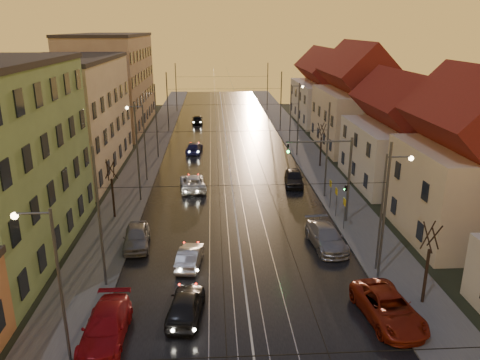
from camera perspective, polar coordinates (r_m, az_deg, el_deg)
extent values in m
cube|color=black|center=(59.05, -1.49, 3.11)|extent=(16.00, 120.00, 0.04)
cube|color=#4C4C4C|center=(59.58, -11.16, 2.96)|extent=(4.00, 120.00, 0.15)
cube|color=#4C4C4C|center=(60.17, 8.09, 3.27)|extent=(4.00, 120.00, 0.15)
cube|color=gray|center=(59.01, -3.63, 3.10)|extent=(0.06, 120.00, 0.03)
cube|color=gray|center=(59.02, -2.24, 3.13)|extent=(0.06, 120.00, 0.03)
cube|color=gray|center=(59.06, -0.74, 3.15)|extent=(0.06, 120.00, 0.03)
cube|color=gray|center=(59.14, 0.65, 3.17)|extent=(0.06, 120.00, 0.03)
cube|color=beige|center=(54.17, -20.30, 7.10)|extent=(10.00, 20.00, 12.00)
cube|color=#987862|center=(77.07, -15.38, 11.32)|extent=(10.00, 24.00, 14.00)
cube|color=beige|center=(38.94, 25.71, -1.44)|extent=(8.50, 10.00, 7.00)
pyramid|color=maroon|center=(37.65, 26.83, 6.33)|extent=(8.67, 10.20, 3.80)
cube|color=beige|center=(50.29, 18.74, 2.96)|extent=(9.00, 12.00, 6.00)
pyramid|color=maroon|center=(49.36, 19.28, 8.12)|extent=(9.18, 12.24, 3.20)
cube|color=beige|center=(63.92, 13.93, 7.18)|extent=(9.00, 14.00, 7.50)
pyramid|color=maroon|center=(63.13, 14.33, 12.30)|extent=(9.18, 14.28, 4.00)
cube|color=beige|center=(81.12, 10.24, 9.31)|extent=(9.00, 16.00, 6.50)
pyramid|color=maroon|center=(80.53, 10.44, 12.82)|extent=(9.18, 16.32, 3.50)
cylinder|color=#595B60|center=(28.99, -16.74, -4.67)|extent=(0.16, 0.16, 9.00)
cylinder|color=#595B60|center=(30.02, 17.19, -3.92)|extent=(0.16, 0.16, 9.00)
cylinder|color=#595B60|center=(42.95, -12.37, 3.09)|extent=(0.16, 0.16, 9.00)
cylinder|color=#595B60|center=(43.65, 10.55, 3.45)|extent=(0.16, 0.16, 9.00)
cylinder|color=#595B60|center=(57.44, -10.16, 6.99)|extent=(0.16, 0.16, 9.00)
cylinder|color=#595B60|center=(57.97, 7.10, 7.24)|extent=(0.16, 0.16, 9.00)
cylinder|color=#595B60|center=(72.14, -8.83, 9.31)|extent=(0.16, 0.16, 9.00)
cylinder|color=#595B60|center=(72.56, 5.01, 9.50)|extent=(0.16, 0.16, 9.00)
cylinder|color=#595B60|center=(89.91, -7.80, 11.08)|extent=(0.16, 0.16, 9.00)
cylinder|color=#595B60|center=(90.25, 3.37, 11.24)|extent=(0.16, 0.16, 9.00)
cylinder|color=#595B60|center=(23.22, -20.97, -12.49)|extent=(0.14, 0.14, 8.00)
cylinder|color=#595B60|center=(21.89, -24.09, -3.74)|extent=(1.60, 0.10, 0.10)
sphere|color=#FFD88C|center=(22.19, -25.80, -3.97)|extent=(0.32, 0.32, 0.32)
cylinder|color=#595B60|center=(31.14, 16.83, -4.07)|extent=(0.14, 0.14, 8.00)
cylinder|color=#595B60|center=(30.25, 18.90, 2.68)|extent=(1.60, 0.10, 0.10)
sphere|color=#FFD88C|center=(30.55, 20.14, 2.50)|extent=(0.32, 0.32, 0.32)
cylinder|color=#595B60|center=(48.85, -11.53, 4.35)|extent=(0.14, 0.14, 8.00)
cylinder|color=#595B60|center=(48.23, -12.77, 8.71)|extent=(1.60, 0.10, 0.10)
sphere|color=#FFD88C|center=(48.37, -13.61, 8.55)|extent=(0.32, 0.32, 0.32)
cylinder|color=#595B60|center=(64.87, 6.17, 7.98)|extent=(0.14, 0.14, 8.00)
cylinder|color=#595B60|center=(64.45, 7.00, 11.31)|extent=(1.60, 0.10, 0.10)
sphere|color=#FFD88C|center=(64.59, 7.64, 11.21)|extent=(0.32, 0.32, 0.32)
cylinder|color=#595B60|center=(38.45, 13.12, -0.14)|extent=(0.20, 0.20, 7.20)
cylinder|color=#595B60|center=(36.91, 9.59, 4.65)|extent=(5.20, 0.14, 0.14)
imported|color=black|center=(36.60, 5.87, 3.73)|extent=(0.15, 0.18, 0.90)
sphere|color=#19FF3F|center=(36.52, 5.89, 3.46)|extent=(0.20, 0.20, 0.20)
cylinder|color=black|center=(40.31, -15.19, -2.24)|extent=(0.18, 0.18, 3.50)
cylinder|color=black|center=(39.55, -15.14, 1.27)|extent=(0.37, 0.92, 1.61)
cylinder|color=black|center=(39.76, -15.55, 1.33)|extent=(0.91, 0.40, 1.61)
cylinder|color=black|center=(39.49, -15.85, 1.19)|extent=(0.37, 0.92, 1.61)
cylinder|color=black|center=(39.29, -15.38, 1.14)|extent=(0.84, 0.54, 1.62)
cylinder|color=black|center=(29.28, 21.68, -10.97)|extent=(0.18, 0.18, 3.50)
cylinder|color=black|center=(28.35, 22.64, -6.31)|extent=(0.37, 0.92, 1.61)
cylinder|color=black|center=(28.34, 21.93, -6.23)|extent=(0.91, 0.40, 1.61)
cylinder|color=black|center=(28.02, 21.92, -6.51)|extent=(0.37, 0.92, 1.61)
cylinder|color=black|center=(28.06, 22.70, -6.57)|extent=(0.84, 0.54, 1.62)
cylinder|color=black|center=(54.16, 9.80, 3.35)|extent=(0.18, 0.18, 3.50)
cylinder|color=black|center=(53.71, 10.17, 6.00)|extent=(0.37, 0.92, 1.61)
cylinder|color=black|center=(53.78, 9.80, 6.04)|extent=(0.91, 0.40, 1.61)
cylinder|color=black|center=(53.44, 9.72, 5.97)|extent=(0.37, 0.92, 1.61)
cylinder|color=black|center=(53.40, 10.12, 5.93)|extent=(0.84, 0.54, 1.62)
imported|color=black|center=(26.91, -6.64, -14.86)|extent=(2.29, 4.64, 1.52)
imported|color=#9D9DA2|center=(32.08, -6.13, -9.23)|extent=(1.90, 4.17, 1.33)
imported|color=white|center=(46.47, -5.80, -0.30)|extent=(2.90, 5.36, 1.43)
imported|color=#1A1B4E|center=(60.16, -5.61, 3.94)|extent=(2.24, 4.69, 1.32)
imported|color=black|center=(78.54, -5.21, 7.37)|extent=(1.79, 4.31, 1.46)
imported|color=#9F0F16|center=(26.02, -16.07, -16.81)|extent=(2.19, 5.26, 1.52)
imported|color=gray|center=(35.26, -12.50, -6.75)|extent=(2.20, 4.65, 1.54)
imported|color=maroon|center=(27.68, 17.62, -14.63)|extent=(3.16, 5.79, 1.54)
imported|color=gray|center=(34.96, 10.46, -6.85)|extent=(2.62, 5.44, 1.53)
imported|color=black|center=(47.81, 6.58, 0.29)|extent=(2.35, 4.76, 1.56)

